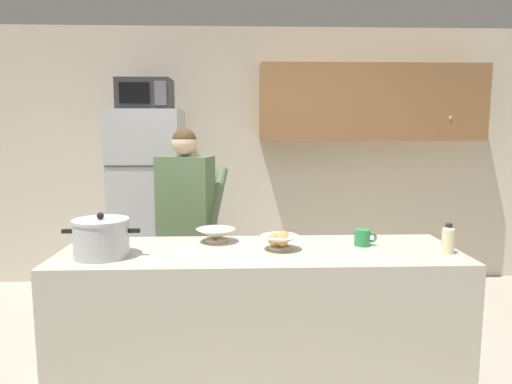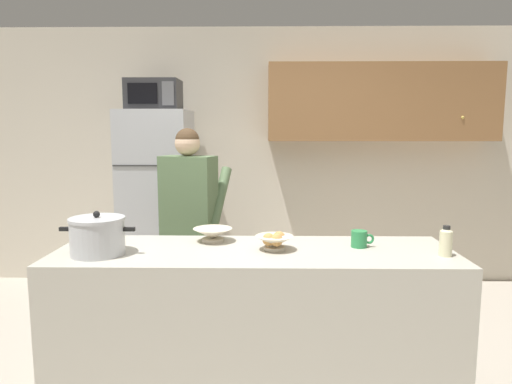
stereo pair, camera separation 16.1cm
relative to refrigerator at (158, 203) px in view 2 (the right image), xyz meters
name	(u,v)px [view 2 (the right image)]	position (x,y,z in m)	size (l,w,h in m)	color
back_wall_unit	(285,145)	(1.24, 0.40, 0.54)	(6.00, 0.48, 2.60)	beige
kitchen_island	(254,328)	(0.97, -1.85, -0.42)	(2.21, 0.68, 0.92)	#BCB7A8
refrigerator	(158,203)	(0.00, 0.00, 0.00)	(0.64, 0.68, 1.76)	#B7BABF
microwave	(154,95)	(0.00, -0.02, 1.02)	(0.48, 0.37, 0.28)	#2D2D30
person_near_pot	(189,209)	(0.46, -0.93, 0.11)	(0.57, 0.52, 1.60)	black
cooking_pot	(98,236)	(0.13, -1.96, 0.14)	(0.40, 0.29, 0.24)	silver
coffee_mug	(360,239)	(1.56, -1.78, 0.09)	(0.13, 0.09, 0.10)	#2D8C4C
bread_bowl	(274,241)	(1.08, -1.85, 0.09)	(0.21, 0.21, 0.10)	beige
empty_bowl	(213,234)	(0.71, -1.66, 0.08)	(0.23, 0.23, 0.08)	beige
bottle_near_edge	(446,241)	(1.98, -1.96, 0.12)	(0.07, 0.07, 0.16)	beige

